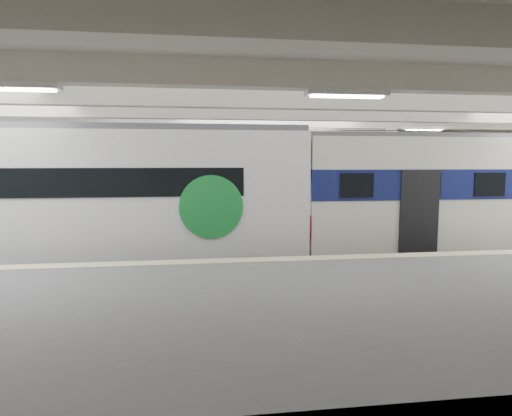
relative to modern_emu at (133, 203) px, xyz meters
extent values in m
cube|color=black|center=(4.93, 0.00, -2.39)|extent=(36.00, 24.00, 0.10)
cube|color=silver|center=(4.93, 0.00, 3.21)|extent=(36.00, 24.00, 0.20)
cube|color=beige|center=(4.93, 10.00, 0.41)|extent=(30.00, 0.10, 5.50)
cube|color=beige|center=(4.93, -10.00, 0.41)|extent=(30.00, 0.10, 5.50)
cube|color=#59595B|center=(4.93, -6.50, -1.79)|extent=(30.00, 7.00, 1.10)
cube|color=beige|center=(4.93, -3.25, -1.23)|extent=(30.00, 0.50, 0.02)
cube|color=beige|center=(1.93, 3.00, 0.41)|extent=(0.50, 0.50, 5.50)
cube|color=beige|center=(9.93, 3.00, 0.41)|extent=(0.50, 0.50, 5.50)
cube|color=beige|center=(4.93, 0.00, 2.91)|extent=(30.00, 18.00, 0.50)
cube|color=#59544C|center=(4.93, 0.00, -2.26)|extent=(30.00, 1.52, 0.16)
cube|color=#59544C|center=(4.93, 5.50, -2.26)|extent=(30.00, 1.52, 0.16)
cylinder|color=black|center=(4.93, 0.00, 2.36)|extent=(30.00, 0.03, 0.03)
cylinder|color=black|center=(4.93, 5.50, 2.36)|extent=(30.00, 0.03, 0.03)
cube|color=white|center=(4.93, -2.00, 2.58)|extent=(26.00, 8.40, 0.12)
cube|color=white|center=(-1.34, 0.00, 0.19)|extent=(13.54, 3.02, 4.06)
ellipsoid|color=white|center=(5.43, 0.00, 0.19)|extent=(2.40, 2.96, 3.98)
ellipsoid|color=#A20D2D|center=(5.55, 0.00, -0.70)|extent=(2.54, 3.02, 2.44)
cylinder|color=#188937|center=(2.45, -1.54, -0.01)|extent=(1.87, 0.06, 1.87)
cube|color=#4C4C51|center=(-1.34, 0.00, 2.32)|extent=(13.54, 2.48, 0.20)
cube|color=black|center=(-1.34, 0.00, -1.99)|extent=(13.54, 2.11, 0.70)
cube|color=silver|center=(12.38, 0.00, 0.12)|extent=(13.77, 3.02, 3.92)
cube|color=navy|center=(12.38, 0.00, 0.59)|extent=(13.81, 3.08, 0.95)
cube|color=#B42B0C|center=(5.46, 0.00, -0.43)|extent=(0.08, 2.57, 2.16)
cube|color=black|center=(5.46, 0.00, 1.22)|extent=(0.08, 2.41, 1.41)
cube|color=#4C4C51|center=(12.38, 0.00, 2.16)|extent=(13.77, 2.35, 0.16)
cube|color=black|center=(12.38, 0.00, -1.99)|extent=(13.77, 2.11, 0.70)
cube|color=white|center=(-3.07, 5.50, -0.10)|extent=(12.80, 2.61, 3.47)
cube|color=#188937|center=(-3.07, 5.50, 0.35)|extent=(12.84, 2.67, 0.73)
cube|color=#4C4C51|center=(-3.07, 5.50, 1.72)|extent=(12.80, 2.16, 0.16)
cube|color=black|center=(-3.07, 5.50, -2.04)|extent=(12.80, 2.34, 0.60)
camera|label=1|loc=(2.10, -14.03, 1.31)|focal=30.00mm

